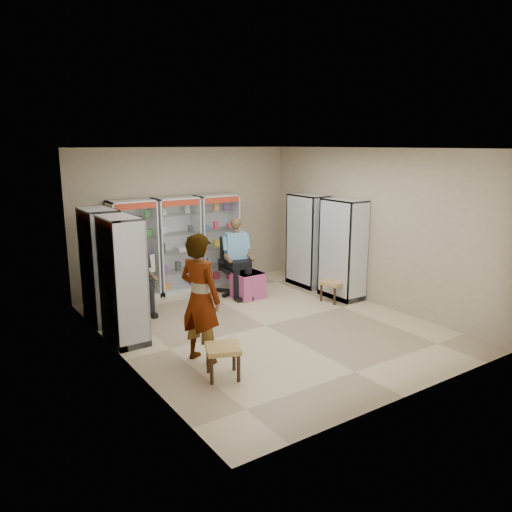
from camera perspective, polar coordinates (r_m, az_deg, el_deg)
floor at (r=8.69m, az=1.13°, el=-7.97°), size 6.00×6.00×0.00m
room_shell at (r=8.21m, az=1.19°, el=5.00°), size 5.02×6.02×3.01m
cabinet_back_left at (r=10.19m, az=-13.81°, el=0.62°), size 0.90×0.50×2.00m
cabinet_back_mid at (r=10.54m, az=-8.97°, el=1.23°), size 0.90×0.50×2.00m
cabinet_back_right at (r=10.96m, az=-4.47°, el=1.80°), size 0.90×0.50×2.00m
cabinet_right_far at (r=10.96m, az=5.92°, el=1.76°), size 0.90×0.50×2.00m
cabinet_right_near at (r=10.16m, az=9.88°, el=0.77°), size 0.90×0.50×2.00m
cabinet_left_far at (r=9.04m, az=-17.28°, el=-1.10°), size 0.90×0.50×2.00m
cabinet_left_near at (r=8.02m, az=-14.98°, el=-2.68°), size 0.90×0.50×2.00m
wooden_chair at (r=9.56m, az=-13.52°, el=-3.42°), size 0.42×0.42×0.94m
seated_customer at (r=9.47m, az=-13.48°, el=-2.33°), size 0.44×0.60×1.34m
office_chair at (r=10.36m, az=-2.46°, el=-1.13°), size 0.78×0.78×1.18m
seated_shopkeeper at (r=10.28m, az=-2.32°, el=-0.31°), size 0.64×0.78×1.51m
pink_trunk at (r=10.15m, az=-0.93°, el=-3.34°), size 0.56×0.54×0.53m
tea_glass at (r=10.03m, az=-0.69°, el=-1.67°), size 0.07×0.07×0.10m
woven_stool_a at (r=10.05m, az=8.79°, el=-4.00°), size 0.48×0.48×0.41m
woven_stool_b at (r=6.83m, az=-3.78°, el=-11.95°), size 0.58×0.58×0.45m
standing_man at (r=7.10m, az=-6.39°, el=-4.85°), size 0.66×0.80×1.87m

